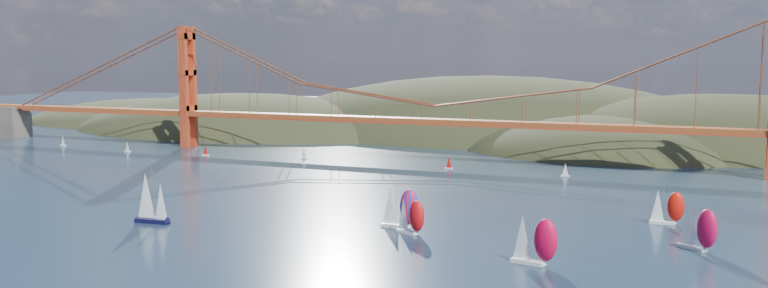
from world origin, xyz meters
TOP-DOWN VIEW (x-y plane):
  - ground at (0.00, 0.00)m, footprint 1200.00×1200.00m
  - headlands at (44.95, 278.29)m, footprint 725.00×225.00m
  - bridge at (-1.75, 180.00)m, footprint 552.00×12.00m
  - sloop_navy at (-29.44, 45.07)m, footprint 9.11×5.37m
  - racer_0 at (34.50, 58.75)m, footprint 8.37×5.57m
  - racer_1 at (66.37, 43.89)m, footprint 9.77×5.05m
  - racer_2 at (96.33, 68.45)m, footprint 9.25×7.88m
  - racer_3 at (89.42, 92.84)m, footprint 8.19×3.40m
  - racer_rwb at (29.98, 63.57)m, footprint 9.50×3.81m
  - distant_boat_0 at (-176.58, 160.08)m, footprint 3.00×2.00m
  - distant_boat_1 at (-133.05, 153.70)m, footprint 3.00×2.00m
  - distant_boat_2 at (-94.33, 156.93)m, footprint 3.00×2.00m
  - distant_boat_3 at (-51.01, 163.62)m, footprint 3.00×2.00m
  - distant_boat_8 at (54.37, 158.88)m, footprint 3.00×2.00m
  - distant_boat_9 at (11.87, 159.66)m, footprint 3.00×2.00m

SIDE VIEW (x-z plane):
  - headlands at x=44.95m, z-range -60.46..35.54m
  - ground at x=0.00m, z-range 0.00..0.00m
  - distant_boat_0 at x=-176.58m, z-range 0.06..4.76m
  - distant_boat_1 at x=-133.05m, z-range 0.06..4.76m
  - distant_boat_2 at x=-94.33m, z-range 0.06..4.76m
  - distant_boat_3 at x=-51.01m, z-range 0.06..4.76m
  - distant_boat_8 at x=54.37m, z-range 0.06..4.76m
  - distant_boat_9 at x=11.87m, z-range 0.06..4.76m
  - racer_0 at x=34.50m, z-range -0.26..9.11m
  - racer_3 at x=89.42m, z-range -0.26..9.11m
  - racer_2 at x=96.33m, z-range -0.29..10.41m
  - racer_1 at x=66.37m, z-range -0.30..10.67m
  - racer_rwb at x=29.98m, z-range -0.30..10.68m
  - sloop_navy at x=-29.44m, z-range -0.81..13.10m
  - bridge at x=-1.75m, z-range 4.73..59.73m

